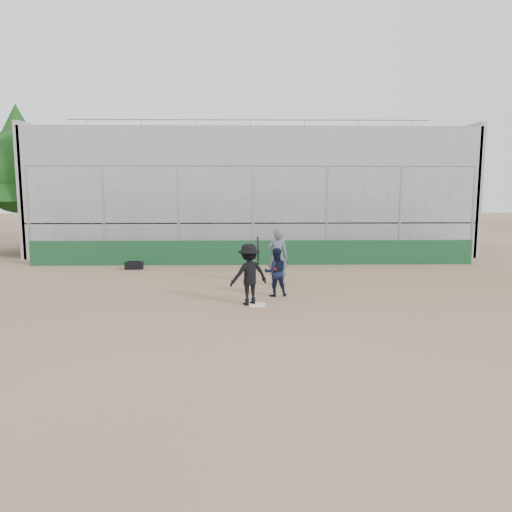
{
  "coord_description": "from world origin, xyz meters",
  "views": [
    {
      "loc": [
        -0.33,
        -13.19,
        3.23
      ],
      "look_at": [
        0.0,
        1.4,
        1.15
      ],
      "focal_mm": 35.0,
      "sensor_mm": 36.0,
      "label": 1
    }
  ],
  "objects_px": {
    "batter_at_plate": "(249,274)",
    "equipment_bag": "(134,266)",
    "umpire": "(278,260)",
    "catcher_crouched": "(276,280)"
  },
  "relations": [
    {
      "from": "batter_at_plate",
      "to": "catcher_crouched",
      "type": "height_order",
      "value": "batter_at_plate"
    },
    {
      "from": "batter_at_plate",
      "to": "umpire",
      "type": "xyz_separation_m",
      "value": [
        0.95,
        2.66,
        -0.01
      ]
    },
    {
      "from": "catcher_crouched",
      "to": "batter_at_plate",
      "type": "bearing_deg",
      "value": -128.84
    },
    {
      "from": "equipment_bag",
      "to": "batter_at_plate",
      "type": "bearing_deg",
      "value": -52.9
    },
    {
      "from": "batter_at_plate",
      "to": "catcher_crouched",
      "type": "relative_size",
      "value": 1.86
    },
    {
      "from": "catcher_crouched",
      "to": "umpire",
      "type": "relative_size",
      "value": 0.59
    },
    {
      "from": "umpire",
      "to": "equipment_bag",
      "type": "height_order",
      "value": "umpire"
    },
    {
      "from": "batter_at_plate",
      "to": "equipment_bag",
      "type": "bearing_deg",
      "value": 127.1
    },
    {
      "from": "umpire",
      "to": "equipment_bag",
      "type": "relative_size",
      "value": 2.43
    },
    {
      "from": "batter_at_plate",
      "to": "equipment_bag",
      "type": "height_order",
      "value": "batter_at_plate"
    }
  ]
}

